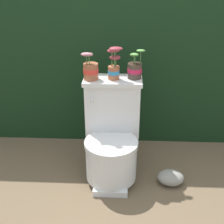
{
  "coord_description": "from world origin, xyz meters",
  "views": [
    {
      "loc": [
        0.05,
        -1.88,
        1.51
      ],
      "look_at": [
        -0.05,
        0.16,
        0.53
      ],
      "focal_mm": 50.0,
      "sensor_mm": 36.0,
      "label": 1
    }
  ],
  "objects_px": {
    "potted_plant_left": "(91,70)",
    "garden_stone": "(171,178)",
    "potted_plant_middle": "(135,69)",
    "potted_plant_midleft": "(114,65)",
    "toilet": "(112,136)"
  },
  "relations": [
    {
      "from": "toilet",
      "to": "potted_plant_middle",
      "type": "bearing_deg",
      "value": 43.17
    },
    {
      "from": "potted_plant_left",
      "to": "garden_stone",
      "type": "relative_size",
      "value": 1.04
    },
    {
      "from": "potted_plant_middle",
      "to": "garden_stone",
      "type": "distance_m",
      "value": 0.86
    },
    {
      "from": "toilet",
      "to": "potted_plant_middle",
      "type": "relative_size",
      "value": 3.52
    },
    {
      "from": "toilet",
      "to": "potted_plant_midleft",
      "type": "height_order",
      "value": "potted_plant_midleft"
    },
    {
      "from": "toilet",
      "to": "garden_stone",
      "type": "distance_m",
      "value": 0.54
    },
    {
      "from": "toilet",
      "to": "potted_plant_left",
      "type": "relative_size",
      "value": 3.65
    },
    {
      "from": "potted_plant_left",
      "to": "potted_plant_middle",
      "type": "xyz_separation_m",
      "value": [
        0.32,
        0.04,
        -0.0
      ]
    },
    {
      "from": "potted_plant_left",
      "to": "garden_stone",
      "type": "height_order",
      "value": "potted_plant_left"
    },
    {
      "from": "toilet",
      "to": "potted_plant_left",
      "type": "xyz_separation_m",
      "value": [
        -0.16,
        0.11,
        0.48
      ]
    },
    {
      "from": "potted_plant_left",
      "to": "potted_plant_middle",
      "type": "relative_size",
      "value": 0.97
    },
    {
      "from": "toilet",
      "to": "potted_plant_midleft",
      "type": "bearing_deg",
      "value": 85.64
    },
    {
      "from": "potted_plant_midleft",
      "to": "potted_plant_middle",
      "type": "height_order",
      "value": "potted_plant_midleft"
    },
    {
      "from": "potted_plant_left",
      "to": "potted_plant_middle",
      "type": "bearing_deg",
      "value": 7.26
    },
    {
      "from": "toilet",
      "to": "garden_stone",
      "type": "bearing_deg",
      "value": -13.81
    }
  ]
}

